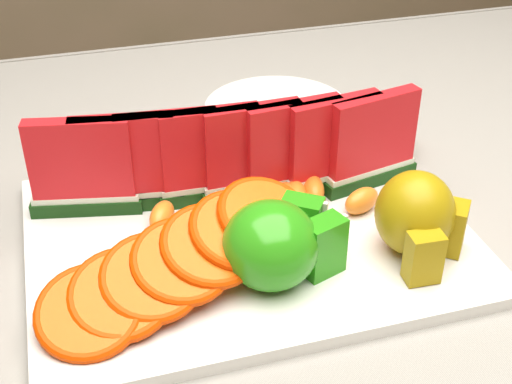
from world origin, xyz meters
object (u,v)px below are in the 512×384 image
object	(u,v)px
apple_cluster	(278,244)
pear_cluster	(418,217)
side_plate	(277,109)
platter	(249,236)

from	to	relation	value
apple_cluster	pear_cluster	distance (m)	0.12
side_plate	apple_cluster	bearing A→B (deg)	-107.77
pear_cluster	platter	bearing A→B (deg)	151.84
apple_cluster	pear_cluster	world-z (taller)	pear_cluster
platter	apple_cluster	size ratio (longest dim) A/B	3.58
side_plate	pear_cluster	bearing A→B (deg)	-85.51
apple_cluster	pear_cluster	bearing A→B (deg)	-2.08
platter	side_plate	size ratio (longest dim) A/B	1.72
platter	pear_cluster	xyz separation A→B (m)	(0.13, -0.07, 0.04)
apple_cluster	pear_cluster	size ratio (longest dim) A/B	1.18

